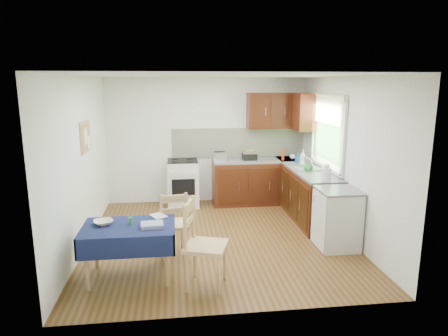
{
  "coord_description": "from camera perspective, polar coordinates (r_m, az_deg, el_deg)",
  "views": [
    {
      "loc": [
        -0.63,
        -5.87,
        2.4
      ],
      "look_at": [
        0.13,
        0.33,
        1.06
      ],
      "focal_mm": 32.0,
      "sensor_mm": 36.0,
      "label": 1
    }
  ],
  "objects": [
    {
      "name": "splashback",
      "position": [
        8.14,
        2.1,
        3.66
      ],
      "size": [
        2.7,
        0.02,
        0.6
      ],
      "primitive_type": "cube",
      "color": "silver",
      "rests_on": "wall_back"
    },
    {
      "name": "book",
      "position": [
        5.29,
        -10.16,
        -6.95
      ],
      "size": [
        0.25,
        0.28,
        0.02
      ],
      "primitive_type": "imported",
      "rotation": [
        0.0,
        0.0,
        0.5
      ],
      "color": "white",
      "rests_on": "dining_table"
    },
    {
      "name": "toaster",
      "position": [
        7.81,
        -0.66,
        1.7
      ],
      "size": [
        0.24,
        0.15,
        0.19
      ],
      "rotation": [
        0.0,
        0.0,
        0.22
      ],
      "color": "silver",
      "rests_on": "worktop_back"
    },
    {
      "name": "spice_jar",
      "position": [
        5.11,
        -13.19,
        -7.35
      ],
      "size": [
        0.04,
        0.04,
        0.09
      ],
      "primitive_type": "cylinder",
      "color": "#24842D",
      "rests_on": "dining_table"
    },
    {
      "name": "corkboard",
      "position": [
        6.36,
        -19.18,
        4.22
      ],
      "size": [
        0.04,
        0.62,
        0.47
      ],
      "color": "#A78853",
      "rests_on": "wall_left"
    },
    {
      "name": "kettle",
      "position": [
        6.42,
        14.43,
        -0.7
      ],
      "size": [
        0.16,
        0.16,
        0.26
      ],
      "color": "silver",
      "rests_on": "worktop_right"
    },
    {
      "name": "plate_bowl",
      "position": [
        5.19,
        -16.86,
        -7.44
      ],
      "size": [
        0.3,
        0.3,
        0.06
      ],
      "primitive_type": "imported",
      "rotation": [
        0.0,
        0.0,
        0.4
      ],
      "color": "beige",
      "rests_on": "dining_table"
    },
    {
      "name": "dining_table",
      "position": [
        5.11,
        -13.43,
        -9.14
      ],
      "size": [
        1.13,
        0.76,
        0.68
      ],
      "rotation": [
        0.0,
        0.0,
        -0.42
      ],
      "color": "#0E0E38",
      "rests_on": "ground"
    },
    {
      "name": "tea_towel",
      "position": [
        4.98,
        -10.23,
        -8.01
      ],
      "size": [
        0.29,
        0.23,
        0.05
      ],
      "primitive_type": "cube",
      "rotation": [
        0.0,
        0.0,
        0.08
      ],
      "color": "#2A399A",
      "rests_on": "dining_table"
    },
    {
      "name": "cup",
      "position": [
        8.08,
        9.74,
        1.58
      ],
      "size": [
        0.11,
        0.11,
        0.09
      ],
      "primitive_type": "imported",
      "rotation": [
        0.0,
        0.0,
        0.04
      ],
      "color": "white",
      "rests_on": "worktop_back"
    },
    {
      "name": "wall_front",
      "position": [
        3.99,
        2.39,
        -4.66
      ],
      "size": [
        4.0,
        0.02,
        2.5
      ],
      "primitive_type": "cube",
      "color": "silver",
      "rests_on": "ground"
    },
    {
      "name": "upper_cabinets",
      "position": [
        7.98,
        8.74,
        8.05
      ],
      "size": [
        1.2,
        0.85,
        0.7
      ],
      "color": "#371209",
      "rests_on": "wall_back"
    },
    {
      "name": "chair_far",
      "position": [
        5.63,
        -7.35,
        -7.68
      ],
      "size": [
        0.49,
        0.49,
        0.95
      ],
      "rotation": [
        0.0,
        0.0,
        3.33
      ],
      "color": "#A78853",
      "rests_on": "ground"
    },
    {
      "name": "soap_bottle_c",
      "position": [
        7.02,
        11.88,
        0.23
      ],
      "size": [
        0.15,
        0.15,
        0.17
      ],
      "primitive_type": "imported",
      "rotation": [
        0.0,
        0.0,
        3.3
      ],
      "color": "#23822D",
      "rests_on": "worktop_right"
    },
    {
      "name": "ceiling",
      "position": [
        5.9,
        -0.91,
        13.1
      ],
      "size": [
        4.0,
        4.2,
        0.02
      ],
      "primitive_type": "cube",
      "color": "silver",
      "rests_on": "wall_back"
    },
    {
      "name": "chair_near",
      "position": [
        4.8,
        -3.21,
        -10.41
      ],
      "size": [
        0.59,
        0.59,
        1.06
      ],
      "rotation": [
        0.0,
        0.0,
        1.27
      ],
      "color": "#A78853",
      "rests_on": "ground"
    },
    {
      "name": "worktop_back",
      "position": [
        7.99,
        5.24,
        1.13
      ],
      "size": [
        1.9,
        0.6,
        0.04
      ],
      "primitive_type": "cube",
      "color": "slate",
      "rests_on": "base_cabinets"
    },
    {
      "name": "sauce_bottle",
      "position": [
        7.93,
        8.43,
        1.95
      ],
      "size": [
        0.05,
        0.05,
        0.23
      ],
      "primitive_type": "cylinder",
      "color": "red",
      "rests_on": "worktop_back"
    },
    {
      "name": "worktop_corner",
      "position": [
        8.16,
        9.71,
        1.22
      ],
      "size": [
        0.6,
        0.6,
        0.04
      ],
      "primitive_type": "cube",
      "color": "slate",
      "rests_on": "base_cabinets"
    },
    {
      "name": "window",
      "position": [
        7.1,
        14.58,
        5.69
      ],
      "size": [
        0.04,
        1.48,
        1.26
      ],
      "color": "#275523",
      "rests_on": "wall_right"
    },
    {
      "name": "wall_right",
      "position": [
        6.53,
        16.85,
        1.47
      ],
      "size": [
        0.02,
        4.2,
        2.5
      ],
      "primitive_type": "cube",
      "color": "silver",
      "rests_on": "ground"
    },
    {
      "name": "yellow_packet",
      "position": [
        8.04,
        3.66,
        1.96
      ],
      "size": [
        0.14,
        0.12,
        0.17
      ],
      "primitive_type": "cube",
      "rotation": [
        0.0,
        0.0,
        -0.34
      ],
      "color": "gold",
      "rests_on": "worktop_back"
    },
    {
      "name": "wall_left",
      "position": [
        6.13,
        -19.79,
        0.6
      ],
      "size": [
        0.02,
        4.2,
        2.5
      ],
      "primitive_type": "cube",
      "color": "white",
      "rests_on": "ground"
    },
    {
      "name": "floor",
      "position": [
        6.37,
        -0.84,
        -10.0
      ],
      "size": [
        4.2,
        4.2,
        0.0
      ],
      "primitive_type": "plane",
      "color": "#452E12",
      "rests_on": "ground"
    },
    {
      "name": "stove",
      "position": [
        7.91,
        -5.87,
        -2.13
      ],
      "size": [
        0.6,
        0.61,
        0.92
      ],
      "color": "silver",
      "rests_on": "ground"
    },
    {
      "name": "soap_bottle_b",
      "position": [
        7.76,
        10.51,
        1.49
      ],
      "size": [
        0.12,
        0.12,
        0.19
      ],
      "primitive_type": "imported",
      "rotation": [
        0.0,
        0.0,
        2.38
      ],
      "color": "#1C4EA6",
      "rests_on": "worktop_right"
    },
    {
      "name": "fridge",
      "position": [
        6.13,
        15.87,
        -6.99
      ],
      "size": [
        0.58,
        0.6,
        0.89
      ],
      "color": "silver",
      "rests_on": "ground"
    },
    {
      "name": "soap_bottle_a",
      "position": [
        7.53,
        11.16,
        1.49
      ],
      "size": [
        0.12,
        0.12,
        0.28
      ],
      "primitive_type": "imported",
      "rotation": [
        0.0,
        0.0,
        0.11
      ],
      "color": "silver",
      "rests_on": "worktop_right"
    },
    {
      "name": "dish_rack",
      "position": [
        7.19,
        11.93,
        0.03
      ],
      "size": [
        0.46,
        0.35,
        0.22
      ],
      "rotation": [
        0.0,
        0.0,
        -0.0
      ],
      "color": "gray",
      "rests_on": "worktop_right"
    },
    {
      "name": "sandwich_press",
      "position": [
        7.9,
        3.67,
        1.75
      ],
      "size": [
        0.27,
        0.24,
        0.16
      ],
      "rotation": [
        0.0,
        0.0,
        0.3
      ],
      "color": "black",
      "rests_on": "worktop_back"
    },
    {
      "name": "wall_back",
      "position": [
        8.07,
        -2.48,
        3.94
      ],
      "size": [
        4.0,
        0.02,
        2.5
      ],
      "primitive_type": "cube",
      "color": "silver",
      "rests_on": "ground"
    },
    {
      "name": "worktop_right",
      "position": [
        7.09,
        12.35,
        -0.54
      ],
      "size": [
        0.6,
        1.7,
        0.04
      ],
      "primitive_type": "cube",
      "color": "slate",
      "rests_on": "base_cabinets"
    },
    {
      "name": "base_cabinets",
      "position": [
        7.65,
        8.28,
        -2.91
      ],
      "size": [
        1.9,
        2.3,
        0.86
      ],
      "color": "#371209",
      "rests_on": "ground"
    }
  ]
}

